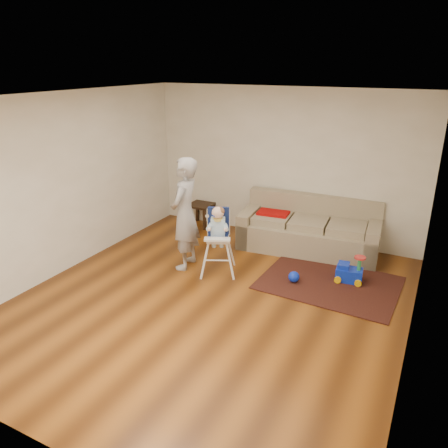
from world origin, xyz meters
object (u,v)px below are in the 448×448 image
at_px(sofa, 309,225).
at_px(high_chair, 218,241).
at_px(side_table, 201,215).
at_px(adult, 185,214).
at_px(toy_ball, 294,277).
at_px(ride_on_toy, 350,268).

bearing_deg(sofa, high_chair, -129.12).
distance_m(side_table, adult, 1.98).
relative_size(side_table, high_chair, 0.41).
xyz_separation_m(side_table, high_chair, (1.27, -1.68, 0.30)).
distance_m(sofa, adult, 2.20).
bearing_deg(toy_ball, ride_on_toy, 29.62).
xyz_separation_m(ride_on_toy, adult, (-2.44, -0.64, 0.66)).
distance_m(toy_ball, high_chair, 1.25).
bearing_deg(sofa, side_table, 169.49).
xyz_separation_m(sofa, ride_on_toy, (0.90, -0.86, -0.23)).
distance_m(ride_on_toy, high_chair, 2.00).
relative_size(ride_on_toy, toy_ball, 2.52).
relative_size(sofa, toy_ball, 14.57).
distance_m(sofa, side_table, 2.28).
bearing_deg(ride_on_toy, toy_ball, -156.56).
height_order(ride_on_toy, toy_ball, ride_on_toy).
bearing_deg(high_chair, adult, 159.71).
height_order(sofa, side_table, sofa).
height_order(toy_ball, high_chair, high_chair).
height_order(sofa, adult, adult).
xyz_separation_m(toy_ball, high_chair, (-1.17, -0.19, 0.42)).
height_order(ride_on_toy, adult, adult).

